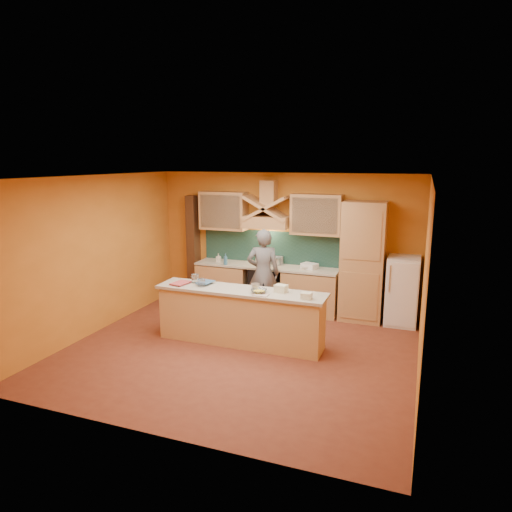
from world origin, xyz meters
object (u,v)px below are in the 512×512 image
(person, at_px, (263,273))
(mixing_bowl, at_px, (259,291))
(kitchen_scale, at_px, (255,288))
(stove, at_px, (266,287))
(fridge, at_px, (402,291))

(person, relative_size, mixing_bowl, 6.82)
(kitchen_scale, bearing_deg, person, 95.77)
(mixing_bowl, bearing_deg, kitchen_scale, 129.50)
(stove, distance_m, person, 0.66)
(fridge, height_order, mixing_bowl, fridge)
(stove, distance_m, kitchen_scale, 1.99)
(stove, relative_size, kitchen_scale, 8.06)
(stove, height_order, fridge, fridge)
(person, bearing_deg, kitchen_scale, 86.75)
(fridge, bearing_deg, mixing_bowl, -136.91)
(stove, bearing_deg, person, -77.46)
(stove, xyz_separation_m, person, (0.11, -0.49, 0.43))
(fridge, distance_m, mixing_bowl, 2.94)
(stove, height_order, person, person)
(fridge, bearing_deg, person, -169.27)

